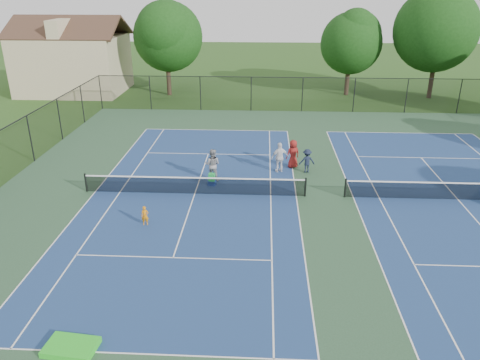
# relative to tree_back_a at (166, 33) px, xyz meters

# --- Properties ---
(ground) EXTENTS (140.00, 140.00, 0.00)m
(ground) POSITION_rel_tree_back_a_xyz_m (13.00, -24.00, -6.04)
(ground) COLOR #234716
(ground) RESTS_ON ground
(court_pad) EXTENTS (36.00, 36.00, 0.01)m
(court_pad) POSITION_rel_tree_back_a_xyz_m (13.00, -24.00, -6.03)
(court_pad) COLOR #28482D
(court_pad) RESTS_ON ground
(tennis_court_left) EXTENTS (12.00, 23.83, 1.07)m
(tennis_court_left) POSITION_rel_tree_back_a_xyz_m (6.00, -24.00, -5.94)
(tennis_court_left) COLOR navy
(tennis_court_left) RESTS_ON ground
(tennis_court_right) EXTENTS (12.00, 23.83, 1.07)m
(tennis_court_right) POSITION_rel_tree_back_a_xyz_m (20.00, -24.00, -5.94)
(tennis_court_right) COLOR navy
(tennis_court_right) RESTS_ON ground
(perimeter_fence) EXTENTS (36.08, 36.08, 3.02)m
(perimeter_fence) POSITION_rel_tree_back_a_xyz_m (13.00, -24.00, -4.44)
(perimeter_fence) COLOR black
(perimeter_fence) RESTS_ON ground
(tree_back_a) EXTENTS (6.80, 6.80, 9.15)m
(tree_back_a) POSITION_rel_tree_back_a_xyz_m (0.00, 0.00, 0.00)
(tree_back_a) COLOR #2D2116
(tree_back_a) RESTS_ON ground
(tree_back_c) EXTENTS (6.00, 6.00, 8.40)m
(tree_back_c) POSITION_rel_tree_back_a_xyz_m (18.00, 1.00, -0.56)
(tree_back_c) COLOR #2D2116
(tree_back_c) RESTS_ON ground
(tree_back_d) EXTENTS (7.80, 7.80, 10.37)m
(tree_back_d) POSITION_rel_tree_back_a_xyz_m (26.00, 0.00, 0.79)
(tree_back_d) COLOR #2D2116
(tree_back_d) RESTS_ON ground
(clapboard_house) EXTENTS (10.80, 8.10, 7.65)m
(clapboard_house) POSITION_rel_tree_back_a_xyz_m (-10.00, 1.00, -2.95)
(clapboard_house) COLOR tan
(clapboard_house) RESTS_ON ground
(child_player) EXTENTS (0.38, 0.28, 0.95)m
(child_player) POSITION_rel_tree_back_a_xyz_m (4.17, -27.60, -5.56)
(child_player) COLOR orange
(child_player) RESTS_ON ground
(instructor) EXTENTS (1.01, 0.84, 1.86)m
(instructor) POSITION_rel_tree_back_a_xyz_m (6.77, -21.94, -5.11)
(instructor) COLOR gray
(instructor) RESTS_ON ground
(bystander_a) EXTENTS (1.17, 0.80, 1.85)m
(bystander_a) POSITION_rel_tree_back_a_xyz_m (10.66, -20.51, -5.11)
(bystander_a) COLOR silver
(bystander_a) RESTS_ON ground
(bystander_b) EXTENTS (1.02, 0.68, 1.47)m
(bystander_b) POSITION_rel_tree_back_a_xyz_m (12.29, -20.52, -5.30)
(bystander_b) COLOR #182035
(bystander_b) RESTS_ON ground
(bystander_c) EXTENTS (1.02, 0.87, 1.76)m
(bystander_c) POSITION_rel_tree_back_a_xyz_m (11.49, -19.73, -5.16)
(bystander_c) COLOR maroon
(bystander_c) RESTS_ON ground
(ball_crate) EXTENTS (0.48, 0.42, 0.28)m
(ball_crate) POSITION_rel_tree_back_a_xyz_m (6.81, -22.77, -5.90)
(ball_crate) COLOR #153994
(ball_crate) RESTS_ON ground
(ball_hopper) EXTENTS (0.37, 0.32, 0.44)m
(ball_hopper) POSITION_rel_tree_back_a_xyz_m (6.81, -22.77, -5.54)
(ball_hopper) COLOR green
(ball_hopper) RESTS_ON ball_crate
(green_tarp) EXTENTS (1.68, 1.18, 0.20)m
(green_tarp) POSITION_rel_tree_back_a_xyz_m (3.80, -35.81, -5.93)
(green_tarp) COLOR #21A317
(green_tarp) RESTS_ON ground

